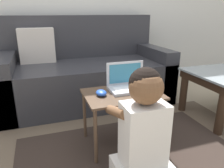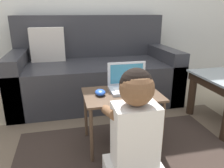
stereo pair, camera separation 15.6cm
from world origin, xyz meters
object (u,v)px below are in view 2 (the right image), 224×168
Objects in this scene: laptop_desk at (122,100)px; laptop at (129,86)px; computer_mouse at (100,92)px; person_seated at (135,136)px; couch at (94,72)px.

laptop_desk is 1.85× the size of laptop.
computer_mouse is 0.14× the size of person_seated.
laptop_desk is 5.67× the size of computer_mouse.
computer_mouse is 0.46m from person_seated.
laptop is 3.07× the size of computer_mouse.
laptop is (0.07, 0.06, 0.09)m from laptop_desk.
laptop_desk is at bearing -139.87° from laptop.
person_seated is (0.02, -1.40, 0.02)m from couch.
couch is at bearing 84.51° from computer_mouse.
computer_mouse is at bearing -95.49° from couch.
person_seated reaches higher than computer_mouse.
person_seated is (0.11, -0.43, -0.10)m from computer_mouse.
person_seated is at bearing -103.38° from laptop.
person_seated is (-0.12, -0.49, -0.11)m from laptop.
person_seated is (-0.05, -0.43, -0.03)m from laptop_desk.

